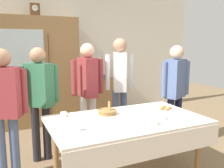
{
  "coord_description": "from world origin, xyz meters",
  "views": [
    {
      "loc": [
        -1.33,
        -2.65,
        1.63
      ],
      "look_at": [
        0.0,
        0.2,
        1.11
      ],
      "focal_mm": 39.64,
      "sensor_mm": 36.0,
      "label": 1
    }
  ],
  "objects_px": {
    "tea_cup_near_right": "(142,117)",
    "spoon_far_left": "(109,134)",
    "tea_cup_near_left": "(64,115)",
    "tea_cup_front_edge": "(78,128)",
    "tea_cup_mid_left": "(163,117)",
    "book_stack": "(104,77)",
    "pastry_plate": "(165,109)",
    "spoon_mid_left": "(63,122)",
    "bread_basket": "(107,112)",
    "person_beside_shelf": "(5,103)",
    "mantel_clock": "(35,10)",
    "person_behind_table_right": "(175,86)",
    "wall_cabinet": "(22,73)",
    "person_behind_table_left": "(88,85)",
    "dining_table": "(128,127)",
    "spoon_mid_right": "(87,119)",
    "bookshelf_low": "(104,97)",
    "person_near_right_end": "(40,93)",
    "person_by_cabinet": "(120,79)",
    "tea_cup_back_edge": "(155,123)"
  },
  "relations": [
    {
      "from": "tea_cup_near_left",
      "to": "spoon_far_left",
      "type": "xyz_separation_m",
      "value": [
        0.26,
        -0.73,
        -0.02
      ]
    },
    {
      "from": "spoon_far_left",
      "to": "spoon_mid_right",
      "type": "distance_m",
      "value": 0.55
    },
    {
      "from": "tea_cup_near_left",
      "to": "tea_cup_front_edge",
      "type": "relative_size",
      "value": 1.0
    },
    {
      "from": "tea_cup_front_edge",
      "to": "wall_cabinet",
      "type": "bearing_deg",
      "value": 95.57
    },
    {
      "from": "dining_table",
      "to": "spoon_mid_right",
      "type": "distance_m",
      "value": 0.49
    },
    {
      "from": "spoon_far_left",
      "to": "person_beside_shelf",
      "type": "height_order",
      "value": "person_beside_shelf"
    },
    {
      "from": "tea_cup_near_left",
      "to": "person_beside_shelf",
      "type": "distance_m",
      "value": 0.69
    },
    {
      "from": "spoon_mid_left",
      "to": "person_by_cabinet",
      "type": "height_order",
      "value": "person_by_cabinet"
    },
    {
      "from": "person_behind_table_right",
      "to": "spoon_mid_right",
      "type": "bearing_deg",
      "value": -166.65
    },
    {
      "from": "wall_cabinet",
      "to": "mantel_clock",
      "type": "bearing_deg",
      "value": -0.13
    },
    {
      "from": "tea_cup_near_right",
      "to": "spoon_far_left",
      "type": "distance_m",
      "value": 0.62
    },
    {
      "from": "mantel_clock",
      "to": "bookshelf_low",
      "type": "relative_size",
      "value": 0.24
    },
    {
      "from": "wall_cabinet",
      "to": "tea_cup_back_edge",
      "type": "bearing_deg",
      "value": -69.78
    },
    {
      "from": "person_behind_table_left",
      "to": "person_near_right_end",
      "type": "bearing_deg",
      "value": -165.6
    },
    {
      "from": "wall_cabinet",
      "to": "spoon_mid_left",
      "type": "distance_m",
      "value": 2.39
    },
    {
      "from": "bookshelf_low",
      "to": "person_near_right_end",
      "type": "bearing_deg",
      "value": -135.03
    },
    {
      "from": "dining_table",
      "to": "spoon_mid_left",
      "type": "distance_m",
      "value": 0.75
    },
    {
      "from": "spoon_mid_left",
      "to": "bread_basket",
      "type": "bearing_deg",
      "value": 6.97
    },
    {
      "from": "book_stack",
      "to": "pastry_plate",
      "type": "height_order",
      "value": "book_stack"
    },
    {
      "from": "pastry_plate",
      "to": "person_by_cabinet",
      "type": "height_order",
      "value": "person_by_cabinet"
    },
    {
      "from": "wall_cabinet",
      "to": "mantel_clock",
      "type": "height_order",
      "value": "mantel_clock"
    },
    {
      "from": "bread_basket",
      "to": "person_behind_table_right",
      "type": "relative_size",
      "value": 0.15
    },
    {
      "from": "tea_cup_mid_left",
      "to": "tea_cup_front_edge",
      "type": "distance_m",
      "value": 1.0
    },
    {
      "from": "book_stack",
      "to": "person_near_right_end",
      "type": "xyz_separation_m",
      "value": [
        -1.66,
        -1.66,
        0.08
      ]
    },
    {
      "from": "tea_cup_front_edge",
      "to": "bookshelf_low",
      "type": "bearing_deg",
      "value": 61.98
    },
    {
      "from": "dining_table",
      "to": "person_behind_table_left",
      "type": "relative_size",
      "value": 1.1
    },
    {
      "from": "tea_cup_back_edge",
      "to": "tea_cup_front_edge",
      "type": "xyz_separation_m",
      "value": [
        -0.8,
        0.19,
        -0.0
      ]
    },
    {
      "from": "mantel_clock",
      "to": "tea_cup_near_left",
      "type": "xyz_separation_m",
      "value": [
        -0.04,
        -2.19,
        -1.47
      ]
    },
    {
      "from": "mantel_clock",
      "to": "person_by_cabinet",
      "type": "xyz_separation_m",
      "value": [
        1.11,
        -1.37,
        -1.2
      ]
    },
    {
      "from": "spoon_mid_left",
      "to": "book_stack",
      "type": "bearing_deg",
      "value": 57.5
    },
    {
      "from": "tea_cup_back_edge",
      "to": "spoon_mid_left",
      "type": "distance_m",
      "value": 1.02
    },
    {
      "from": "dining_table",
      "to": "person_by_cabinet",
      "type": "height_order",
      "value": "person_by_cabinet"
    },
    {
      "from": "bread_basket",
      "to": "spoon_mid_right",
      "type": "bearing_deg",
      "value": -165.82
    },
    {
      "from": "tea_cup_mid_left",
      "to": "spoon_mid_right",
      "type": "height_order",
      "value": "tea_cup_mid_left"
    },
    {
      "from": "mantel_clock",
      "to": "book_stack",
      "type": "relative_size",
      "value": 1.06
    },
    {
      "from": "book_stack",
      "to": "person_behind_table_right",
      "type": "height_order",
      "value": "person_behind_table_right"
    },
    {
      "from": "mantel_clock",
      "to": "tea_cup_front_edge",
      "type": "bearing_deg",
      "value": -90.62
    },
    {
      "from": "tea_cup_back_edge",
      "to": "person_behind_table_right",
      "type": "bearing_deg",
      "value": 42.14
    },
    {
      "from": "dining_table",
      "to": "person_near_right_end",
      "type": "relative_size",
      "value": 1.14
    },
    {
      "from": "mantel_clock",
      "to": "spoon_mid_left",
      "type": "bearing_deg",
      "value": -92.43
    },
    {
      "from": "bookshelf_low",
      "to": "tea_cup_front_edge",
      "type": "xyz_separation_m",
      "value": [
        -1.47,
        -2.76,
        0.37
      ]
    },
    {
      "from": "tea_cup_front_edge",
      "to": "tea_cup_mid_left",
      "type": "bearing_deg",
      "value": -3.59
    },
    {
      "from": "spoon_mid_left",
      "to": "tea_cup_near_right",
      "type": "bearing_deg",
      "value": -17.68
    },
    {
      "from": "bookshelf_low",
      "to": "person_near_right_end",
      "type": "xyz_separation_m",
      "value": [
        -1.66,
        -1.66,
        0.54
      ]
    },
    {
      "from": "book_stack",
      "to": "tea_cup_front_edge",
      "type": "relative_size",
      "value": 1.75
    },
    {
      "from": "tea_cup_near_left",
      "to": "person_behind_table_left",
      "type": "height_order",
      "value": "person_behind_table_left"
    },
    {
      "from": "pastry_plate",
      "to": "person_behind_table_left",
      "type": "bearing_deg",
      "value": 124.65
    },
    {
      "from": "tea_cup_near_left",
      "to": "spoon_mid_left",
      "type": "distance_m",
      "value": 0.19
    },
    {
      "from": "pastry_plate",
      "to": "bookshelf_low",
      "type": "bearing_deg",
      "value": 85.61
    },
    {
      "from": "tea_cup_near_left",
      "to": "tea_cup_mid_left",
      "type": "distance_m",
      "value": 1.17
    }
  ]
}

